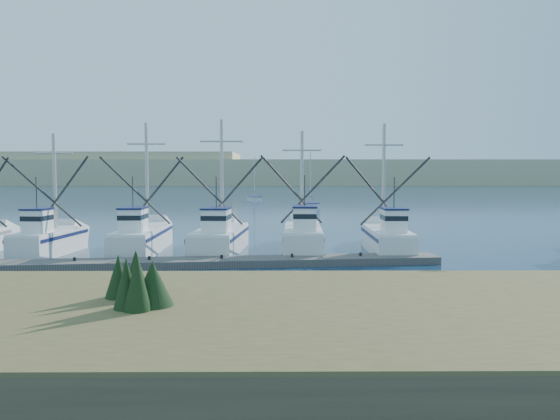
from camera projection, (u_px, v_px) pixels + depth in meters
name	position (u px, v px, depth m)	size (l,w,h in m)	color
ground	(354.00, 288.00, 24.87)	(500.00, 500.00, 0.00)	#0D253C
shore_bank	(112.00, 337.00, 14.78)	(40.00, 10.00, 1.60)	#4C422D
floating_dock	(168.00, 263.00, 30.36)	(30.92, 2.06, 0.41)	#5D5953
dune_ridge	(284.00, 173.00, 234.01)	(360.00, 60.00, 10.00)	tan
trawler_fleet	(195.00, 238.00, 35.33)	(29.25, 8.90, 8.80)	white
sailboat_near	(310.00, 206.00, 77.76)	(2.16, 6.61, 8.10)	white
sailboat_far	(254.00, 199.00, 96.93)	(2.89, 5.79, 8.10)	white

